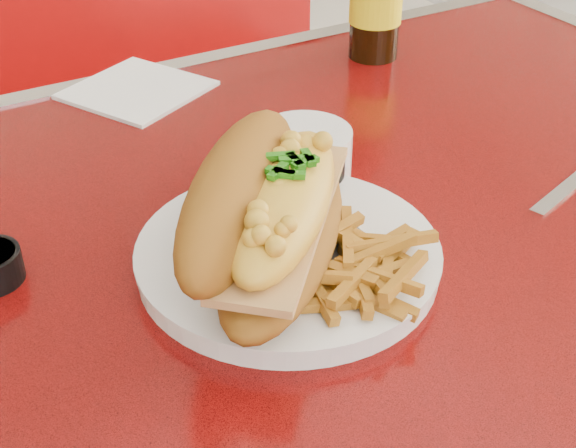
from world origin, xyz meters
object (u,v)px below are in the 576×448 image
booth_bench_far (79,237)px  mac_hoagie (268,211)px  fork (347,226)px  gravy_ramekin (304,153)px  sauce_cup_right (307,173)px  dinner_plate (288,256)px  diner_table (298,383)px

booth_bench_far → mac_hoagie: bearing=-93.0°
mac_hoagie → fork: (0.08, 0.01, -0.04)m
gravy_ramekin → sauce_cup_right: gravy_ramekin is taller
booth_bench_far → fork: 0.97m
dinner_plate → sauce_cup_right: (0.07, 0.09, 0.01)m
booth_bench_far → dinner_plate: booth_bench_far is taller
sauce_cup_right → gravy_ramekin: bearing=64.6°
gravy_ramekin → mac_hoagie: bearing=-131.1°
dinner_plate → gravy_ramekin: 0.14m
dinner_plate → diner_table: bearing=42.4°
diner_table → dinner_plate: (-0.02, -0.02, 0.17)m
fork → booth_bench_far: bearing=2.7°
booth_bench_far → fork: (0.03, -0.83, 0.50)m
booth_bench_far → gravy_ramekin: bearing=-85.3°
fork → gravy_ramekin: size_ratio=1.69×
gravy_ramekin → diner_table: bearing=-123.0°
booth_bench_far → mac_hoagie: (-0.04, -0.84, 0.55)m
diner_table → sauce_cup_right: sauce_cup_right is taller
booth_bench_far → gravy_ramekin: booth_bench_far is taller
dinner_plate → fork: 0.06m
fork → dinner_plate: bearing=92.3°
gravy_ramekin → dinner_plate: bearing=-126.3°
booth_bench_far → dinner_plate: bearing=-91.6°
gravy_ramekin → fork: bearing=-102.6°
dinner_plate → mac_hoagie: bearing=-162.6°
gravy_ramekin → sauce_cup_right: 0.03m
mac_hoagie → gravy_ramekin: 0.16m
booth_bench_far → sauce_cup_right: booth_bench_far is taller
dinner_plate → sauce_cup_right: size_ratio=3.88×
diner_table → mac_hoagie: (-0.04, -0.03, 0.22)m
sauce_cup_right → fork: bearing=-99.1°
diner_table → dinner_plate: bearing=-137.6°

